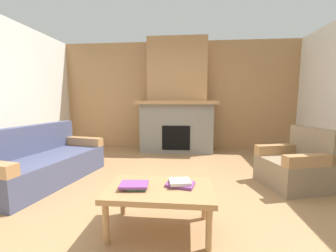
{
  "coord_description": "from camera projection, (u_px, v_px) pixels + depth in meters",
  "views": [
    {
      "loc": [
        0.26,
        -2.57,
        1.25
      ],
      "look_at": [
        -0.05,
        0.83,
        0.83
      ],
      "focal_mm": 22.73,
      "sensor_mm": 36.0,
      "label": 1
    }
  ],
  "objects": [
    {
      "name": "fireplace",
      "position": [
        177.0,
        103.0,
        5.16
      ],
      "size": [
        1.9,
        0.82,
        2.7
      ],
      "color": "gray",
      "rests_on": "ground"
    },
    {
      "name": "armchair",
      "position": [
        295.0,
        166.0,
        3.07
      ],
      "size": [
        0.93,
        0.93,
        0.85
      ],
      "color": "#847056",
      "rests_on": "ground"
    },
    {
      "name": "wall_back_wood_panel",
      "position": [
        178.0,
        96.0,
        5.51
      ],
      "size": [
        6.0,
        0.12,
        2.7
      ],
      "primitive_type": "cube",
      "color": "#A87A4C",
      "rests_on": "ground"
    },
    {
      "name": "coffee_table",
      "position": [
        160.0,
        193.0,
        2.01
      ],
      "size": [
        1.0,
        0.6,
        0.43
      ],
      "color": "#A87A4C",
      "rests_on": "ground"
    },
    {
      "name": "ground",
      "position": [
        166.0,
        198.0,
        2.71
      ],
      "size": [
        9.0,
        9.0,
        0.0
      ],
      "primitive_type": "plane",
      "color": "#9E754C"
    },
    {
      "name": "book_stack_near_edge",
      "position": [
        135.0,
        185.0,
        1.98
      ],
      "size": [
        0.28,
        0.21,
        0.05
      ],
      "color": "#3D7F4C",
      "rests_on": "coffee_table"
    },
    {
      "name": "book_stack_center",
      "position": [
        180.0,
        183.0,
        2.04
      ],
      "size": [
        0.29,
        0.23,
        0.06
      ],
      "color": "#7A3D84",
      "rests_on": "coffee_table"
    },
    {
      "name": "couch",
      "position": [
        43.0,
        163.0,
        3.25
      ],
      "size": [
        1.17,
        1.93,
        0.85
      ],
      "color": "#474C6B",
      "rests_on": "ground"
    }
  ]
}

